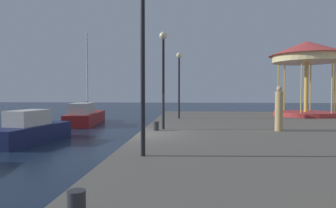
{
  "coord_description": "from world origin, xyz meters",
  "views": [
    {
      "loc": [
        2.1,
        -11.82,
        2.48
      ],
      "look_at": [
        0.91,
        4.72,
        1.83
      ],
      "focal_mm": 31.09,
      "sensor_mm": 36.0,
      "label": 1
    }
  ],
  "objects_px": {
    "lamp_post_near_edge": "(143,34)",
    "bollard_south": "(156,126)",
    "motorboat_navy": "(29,130)",
    "carousel": "(307,60)",
    "lamp_post_far_end": "(179,73)",
    "sailboat_red": "(85,116)",
    "lamp_post_mid_promenade": "(163,63)",
    "person_mid_promenade": "(279,110)",
    "bollard_north": "(77,206)"
  },
  "relations": [
    {
      "from": "carousel",
      "to": "lamp_post_near_edge",
      "type": "distance_m",
      "value": 16.98
    },
    {
      "from": "motorboat_navy",
      "to": "carousel",
      "type": "relative_size",
      "value": 0.92
    },
    {
      "from": "lamp_post_near_edge",
      "to": "lamp_post_far_end",
      "type": "distance_m",
      "value": 11.35
    },
    {
      "from": "motorboat_navy",
      "to": "lamp_post_near_edge",
      "type": "xyz_separation_m",
      "value": [
        6.73,
        -6.32,
        3.39
      ]
    },
    {
      "from": "sailboat_red",
      "to": "carousel",
      "type": "height_order",
      "value": "sailboat_red"
    },
    {
      "from": "bollard_north",
      "to": "carousel",
      "type": "bearing_deg",
      "value": 61.12
    },
    {
      "from": "sailboat_red",
      "to": "lamp_post_near_edge",
      "type": "height_order",
      "value": "sailboat_red"
    },
    {
      "from": "sailboat_red",
      "to": "person_mid_promenade",
      "type": "xyz_separation_m",
      "value": [
        12.03,
        -9.17,
        1.07
      ]
    },
    {
      "from": "lamp_post_near_edge",
      "to": "bollard_south",
      "type": "xyz_separation_m",
      "value": [
        -0.24,
        5.19,
        -3.0
      ]
    },
    {
      "from": "sailboat_red",
      "to": "carousel",
      "type": "bearing_deg",
      "value": -2.14
    },
    {
      "from": "motorboat_navy",
      "to": "person_mid_promenade",
      "type": "height_order",
      "value": "person_mid_promenade"
    },
    {
      "from": "person_mid_promenade",
      "to": "bollard_south",
      "type": "bearing_deg",
      "value": -177.61
    },
    {
      "from": "lamp_post_near_edge",
      "to": "bollard_south",
      "type": "height_order",
      "value": "lamp_post_near_edge"
    },
    {
      "from": "sailboat_red",
      "to": "lamp_post_near_edge",
      "type": "xyz_separation_m",
      "value": [
        6.89,
        -14.59,
        3.34
      ]
    },
    {
      "from": "lamp_post_mid_promenade",
      "to": "lamp_post_near_edge",
      "type": "bearing_deg",
      "value": -90.4
    },
    {
      "from": "lamp_post_near_edge",
      "to": "bollard_south",
      "type": "distance_m",
      "value": 6.0
    },
    {
      "from": "lamp_post_near_edge",
      "to": "bollard_south",
      "type": "relative_size",
      "value": 11.84
    },
    {
      "from": "lamp_post_near_edge",
      "to": "bollard_north",
      "type": "bearing_deg",
      "value": -93.69
    },
    {
      "from": "lamp_post_far_end",
      "to": "bollard_south",
      "type": "bearing_deg",
      "value": -97.47
    },
    {
      "from": "lamp_post_mid_promenade",
      "to": "bollard_north",
      "type": "xyz_separation_m",
      "value": [
        -0.29,
        -9.6,
        -2.82
      ]
    },
    {
      "from": "carousel",
      "to": "lamp_post_far_end",
      "type": "height_order",
      "value": "carousel"
    },
    {
      "from": "sailboat_red",
      "to": "bollard_south",
      "type": "xyz_separation_m",
      "value": [
        6.65,
        -9.4,
        0.35
      ]
    },
    {
      "from": "carousel",
      "to": "lamp_post_mid_promenade",
      "type": "distance_m",
      "value": 12.72
    },
    {
      "from": "motorboat_navy",
      "to": "bollard_south",
      "type": "height_order",
      "value": "motorboat_navy"
    },
    {
      "from": "motorboat_navy",
      "to": "carousel",
      "type": "xyz_separation_m",
      "value": [
        16.35,
        7.66,
        4.22
      ]
    },
    {
      "from": "motorboat_navy",
      "to": "lamp_post_mid_promenade",
      "type": "height_order",
      "value": "lamp_post_mid_promenade"
    },
    {
      "from": "sailboat_red",
      "to": "bollard_south",
      "type": "bearing_deg",
      "value": -54.71
    },
    {
      "from": "carousel",
      "to": "person_mid_promenade",
      "type": "distance_m",
      "value": 10.14
    },
    {
      "from": "lamp_post_near_edge",
      "to": "motorboat_navy",
      "type": "bearing_deg",
      "value": 136.81
    },
    {
      "from": "bollard_south",
      "to": "person_mid_promenade",
      "type": "relative_size",
      "value": 0.2
    },
    {
      "from": "bollard_south",
      "to": "bollard_north",
      "type": "relative_size",
      "value": 1.0
    },
    {
      "from": "bollard_south",
      "to": "bollard_north",
      "type": "xyz_separation_m",
      "value": [
        -0.02,
        -9.12,
        0.0
      ]
    },
    {
      "from": "carousel",
      "to": "bollard_north",
      "type": "height_order",
      "value": "carousel"
    },
    {
      "from": "lamp_post_far_end",
      "to": "bollard_north",
      "type": "bearing_deg",
      "value": -93.08
    },
    {
      "from": "lamp_post_near_edge",
      "to": "person_mid_promenade",
      "type": "relative_size",
      "value": 2.41
    },
    {
      "from": "motorboat_navy",
      "to": "lamp_post_mid_promenade",
      "type": "relative_size",
      "value": 1.11
    },
    {
      "from": "carousel",
      "to": "bollard_north",
      "type": "bearing_deg",
      "value": -118.88
    },
    {
      "from": "carousel",
      "to": "bollard_south",
      "type": "relative_size",
      "value": 13.39
    },
    {
      "from": "carousel",
      "to": "lamp_post_far_end",
      "type": "relative_size",
      "value": 1.25
    },
    {
      "from": "lamp_post_far_end",
      "to": "bollard_south",
      "type": "height_order",
      "value": "lamp_post_far_end"
    },
    {
      "from": "bollard_south",
      "to": "sailboat_red",
      "type": "bearing_deg",
      "value": 125.29
    },
    {
      "from": "lamp_post_far_end",
      "to": "person_mid_promenade",
      "type": "bearing_deg",
      "value": -52.28
    },
    {
      "from": "bollard_north",
      "to": "lamp_post_near_edge",
      "type": "bearing_deg",
      "value": 86.31
    },
    {
      "from": "motorboat_navy",
      "to": "bollard_north",
      "type": "bearing_deg",
      "value": -57.72
    },
    {
      "from": "carousel",
      "to": "lamp_post_near_edge",
      "type": "xyz_separation_m",
      "value": [
        -9.62,
        -13.97,
        -0.83
      ]
    },
    {
      "from": "lamp_post_far_end",
      "to": "person_mid_promenade",
      "type": "xyz_separation_m",
      "value": [
        4.57,
        -5.91,
        -1.99
      ]
    },
    {
      "from": "motorboat_navy",
      "to": "bollard_south",
      "type": "xyz_separation_m",
      "value": [
        6.49,
        -1.12,
        0.4
      ]
    },
    {
      "from": "lamp_post_near_edge",
      "to": "lamp_post_far_end",
      "type": "relative_size",
      "value": 1.11
    },
    {
      "from": "carousel",
      "to": "person_mid_promenade",
      "type": "relative_size",
      "value": 2.72
    },
    {
      "from": "person_mid_promenade",
      "to": "carousel",
      "type": "bearing_deg",
      "value": 62.36
    }
  ]
}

